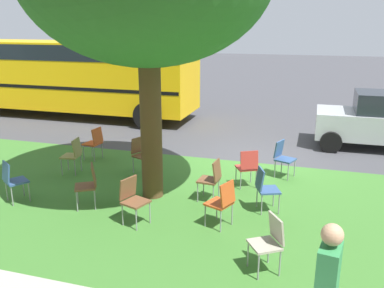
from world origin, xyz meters
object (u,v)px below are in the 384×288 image
(chair_5, at_px, (141,152))
(chair_8, at_px, (222,200))
(school_bus, at_px, (64,71))
(chair_0, at_px, (269,239))
(chair_2, at_px, (212,177))
(chair_9, at_px, (247,165))
(parked_car, at_px, (384,120))
(chair_11, at_px, (12,178))
(chair_1, at_px, (73,153))
(chair_7, at_px, (133,197))
(chair_10, at_px, (94,141))
(chair_3, at_px, (265,186))
(chair_4, at_px, (89,183))
(chair_6, at_px, (283,156))

(chair_5, distance_m, chair_8, 3.37)
(chair_5, height_order, school_bus, school_bus)
(chair_0, height_order, chair_2, same)
(chair_9, relative_size, parked_car, 0.24)
(chair_11, bearing_deg, school_bus, -64.02)
(chair_1, relative_size, chair_7, 1.00)
(chair_10, bearing_deg, chair_2, 155.13)
(chair_5, height_order, chair_8, same)
(chair_0, height_order, chair_9, same)
(chair_3, bearing_deg, chair_10, -21.58)
(chair_1, xyz_separation_m, chair_2, (-3.61, 0.59, 0.00))
(chair_4, bearing_deg, chair_3, -166.48)
(chair_9, bearing_deg, chair_11, 26.01)
(chair_2, height_order, chair_3, same)
(chair_0, distance_m, chair_5, 4.84)
(chair_9, relative_size, chair_10, 1.00)
(chair_3, relative_size, chair_7, 1.00)
(chair_0, distance_m, chair_4, 3.87)
(chair_2, height_order, chair_7, same)
(chair_5, xyz_separation_m, chair_11, (1.79, 2.39, 0.00))
(chair_0, relative_size, chair_3, 1.00)
(chair_11, bearing_deg, chair_0, 169.62)
(chair_4, distance_m, school_bus, 9.23)
(chair_7, height_order, chair_8, same)
(chair_5, relative_size, chair_10, 1.00)
(chair_6, relative_size, chair_10, 1.00)
(chair_6, xyz_separation_m, parked_car, (-2.60, -3.22, 0.32))
(chair_6, distance_m, chair_11, 5.99)
(chair_0, bearing_deg, chair_8, -50.09)
(chair_3, height_order, chair_7, same)
(chair_6, distance_m, school_bus, 10.07)
(chair_0, height_order, chair_11, same)
(chair_11, bearing_deg, chair_2, -162.12)
(chair_5, relative_size, chair_9, 1.00)
(chair_0, xyz_separation_m, chair_1, (5.03, -2.81, 0.00))
(chair_6, height_order, chair_10, same)
(chair_3, bearing_deg, chair_0, 98.78)
(chair_3, xyz_separation_m, school_bus, (8.70, -6.62, 1.24))
(chair_0, height_order, chair_6, same)
(chair_3, distance_m, chair_4, 3.46)
(chair_0, relative_size, chair_6, 1.00)
(chair_2, bearing_deg, school_bus, -40.24)
(chair_0, bearing_deg, chair_5, -43.91)
(parked_car, bearing_deg, chair_8, 60.90)
(chair_8, relative_size, school_bus, 0.08)
(chair_5, relative_size, chair_6, 1.00)
(chair_10, relative_size, parked_car, 0.24)
(chair_3, xyz_separation_m, chair_6, (-0.17, -2.03, 0.00))
(chair_8, bearing_deg, chair_0, 129.91)
(chair_7, relative_size, chair_11, 1.00)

